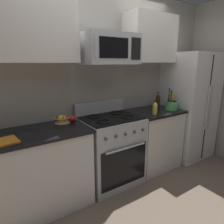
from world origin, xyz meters
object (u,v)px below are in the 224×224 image
at_px(apple_loose, 72,118).
at_px(bottle_soy, 158,100).
at_px(fruit_basket, 62,119).
at_px(microwave, 109,49).
at_px(range_oven, 111,149).
at_px(utensil_crock, 171,105).
at_px(bottle_oil, 155,108).
at_px(refrigerator, 188,106).

height_order(apple_loose, bottle_soy, bottle_soy).
height_order(fruit_basket, bottle_soy, bottle_soy).
xyz_separation_m(apple_loose, bottle_soy, (1.50, 0.02, 0.07)).
bearing_deg(fruit_basket, microwave, -12.98).
relative_size(range_oven, utensil_crock, 3.29).
distance_m(fruit_basket, bottle_soy, 1.63).
height_order(microwave, apple_loose, microwave).
bearing_deg(bottle_oil, microwave, 162.83).
xyz_separation_m(refrigerator, utensil_crock, (-0.54, -0.08, 0.10)).
bearing_deg(refrigerator, range_oven, 179.38).
relative_size(bottle_soy, bottle_oil, 1.22).
relative_size(microwave, bottle_oil, 3.56).
distance_m(fruit_basket, bottle_oil, 1.27).
distance_m(utensil_crock, bottle_oil, 0.42).
distance_m(bottle_soy, bottle_oil, 0.52).
bearing_deg(apple_loose, range_oven, -16.74).
bearing_deg(bottle_oil, utensil_crock, 8.81).
bearing_deg(microwave, range_oven, -89.91).
xyz_separation_m(range_oven, microwave, (-0.00, 0.03, 1.30)).
bearing_deg(apple_loose, microwave, -13.69).
xyz_separation_m(refrigerator, fruit_basket, (-2.19, 0.18, 0.07)).
distance_m(apple_loose, bottle_soy, 1.50).
relative_size(refrigerator, microwave, 2.55).
relative_size(refrigerator, fruit_basket, 9.54).
bearing_deg(range_oven, bottle_soy, 9.13).
bearing_deg(bottle_soy, range_oven, -170.87).
distance_m(refrigerator, apple_loose, 2.07).
bearing_deg(apple_loose, bottle_oil, -15.69).
distance_m(range_oven, refrigerator, 1.64).
bearing_deg(utensil_crock, microwave, 172.97).
distance_m(refrigerator, fruit_basket, 2.19).
height_order(bottle_soy, bottle_oil, bottle_soy).
height_order(range_oven, fruit_basket, range_oven).
bearing_deg(range_oven, refrigerator, -0.62).
bearing_deg(bottle_oil, bottle_soy, 39.51).
distance_m(range_oven, utensil_crock, 1.17).
xyz_separation_m(range_oven, apple_loose, (-0.47, 0.14, 0.48)).
distance_m(microwave, bottle_soy, 1.29).
relative_size(utensil_crock, apple_loose, 4.24).
height_order(utensil_crock, apple_loose, utensil_crock).
height_order(utensil_crock, bottle_soy, utensil_crock).
relative_size(refrigerator, bottle_oil, 9.08).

